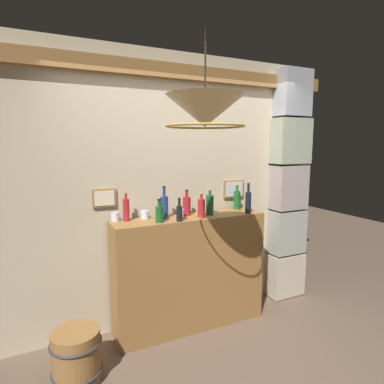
{
  "coord_description": "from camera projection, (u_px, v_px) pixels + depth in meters",
  "views": [
    {
      "loc": [
        -1.33,
        -1.97,
        1.84
      ],
      "look_at": [
        0.0,
        0.79,
        1.39
      ],
      "focal_mm": 30.4,
      "sensor_mm": 36.0,
      "label": 1
    }
  ],
  "objects": [
    {
      "name": "ground_plane",
      "position": [
        235.0,
        377.0,
        2.59
      ],
      "size": [
        12.0,
        12.0,
        0.0
      ],
      "primitive_type": "plane",
      "color": "brown"
    },
    {
      "name": "panelled_rear_partition",
      "position": [
        179.0,
        184.0,
        3.36
      ],
      "size": [
        3.53,
        0.15,
        2.73
      ],
      "color": "#BCAD8E",
      "rests_on": "ground"
    },
    {
      "name": "stone_pillar",
      "position": [
        287.0,
        189.0,
        3.84
      ],
      "size": [
        0.44,
        0.29,
        2.66
      ],
      "color": "#B9AC95",
      "rests_on": "ground"
    },
    {
      "name": "bar_shelf_unit",
      "position": [
        190.0,
        272.0,
        3.26
      ],
      "size": [
        1.53,
        0.36,
        1.14
      ],
      "primitive_type": "cube",
      "color": "olive",
      "rests_on": "ground"
    },
    {
      "name": "liquor_bottle_amaro",
      "position": [
        201.0,
        207.0,
        3.14
      ],
      "size": [
        0.07,
        0.07,
        0.24
      ],
      "color": "#A61F23",
      "rests_on": "bar_shelf_unit"
    },
    {
      "name": "liquor_bottle_bourbon",
      "position": [
        187.0,
        205.0,
        3.23
      ],
      "size": [
        0.08,
        0.08,
        0.26
      ],
      "color": "maroon",
      "rests_on": "bar_shelf_unit"
    },
    {
      "name": "liquor_bottle_scotch",
      "position": [
        210.0,
        204.0,
        3.23
      ],
      "size": [
        0.08,
        0.08,
        0.26
      ],
      "color": "#185227",
      "rests_on": "bar_shelf_unit"
    },
    {
      "name": "liquor_bottle_mezcal",
      "position": [
        126.0,
        209.0,
        2.98
      ],
      "size": [
        0.06,
        0.06,
        0.27
      ],
      "color": "#A62025",
      "rests_on": "bar_shelf_unit"
    },
    {
      "name": "liquor_bottle_tequila",
      "position": [
        159.0,
        213.0,
        2.93
      ],
      "size": [
        0.07,
        0.07,
        0.22
      ],
      "color": "#175523",
      "rests_on": "bar_shelf_unit"
    },
    {
      "name": "liquor_bottle_port",
      "position": [
        248.0,
        202.0,
        3.32
      ],
      "size": [
        0.06,
        0.06,
        0.32
      ],
      "color": "black",
      "rests_on": "bar_shelf_unit"
    },
    {
      "name": "liquor_bottle_rye",
      "position": [
        179.0,
        213.0,
        2.98
      ],
      "size": [
        0.06,
        0.06,
        0.22
      ],
      "color": "black",
      "rests_on": "bar_shelf_unit"
    },
    {
      "name": "liquor_bottle_vermouth",
      "position": [
        164.0,
        206.0,
        3.1
      ],
      "size": [
        0.08,
        0.08,
        0.31
      ],
      "color": "navy",
      "rests_on": "bar_shelf_unit"
    },
    {
      "name": "liquor_bottle_whiskey",
      "position": [
        237.0,
        199.0,
        3.52
      ],
      "size": [
        0.07,
        0.07,
        0.27
      ],
      "color": "#1B5723",
      "rests_on": "bar_shelf_unit"
    },
    {
      "name": "glass_tumbler_rocks",
      "position": [
        145.0,
        215.0,
        3.08
      ],
      "size": [
        0.07,
        0.07,
        0.08
      ],
      "color": "silver",
      "rests_on": "bar_shelf_unit"
    },
    {
      "name": "glass_tumbler_highball",
      "position": [
        181.0,
        214.0,
        3.12
      ],
      "size": [
        0.06,
        0.06,
        0.08
      ],
      "color": "silver",
      "rests_on": "bar_shelf_unit"
    },
    {
      "name": "glass_tumbler_shot",
      "position": [
        115.0,
        217.0,
        2.99
      ],
      "size": [
        0.07,
        0.07,
        0.08
      ],
      "color": "silver",
      "rests_on": "bar_shelf_unit"
    },
    {
      "name": "pendant_lamp",
      "position": [
        205.0,
        112.0,
        2.18
      ],
      "size": [
        0.54,
        0.54,
        0.64
      ],
      "color": "beige"
    },
    {
      "name": "wooden_barrel",
      "position": [
        76.0,
        356.0,
        2.52
      ],
      "size": [
        0.39,
        0.39,
        0.42
      ],
      "color": "olive",
      "rests_on": "ground"
    }
  ]
}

